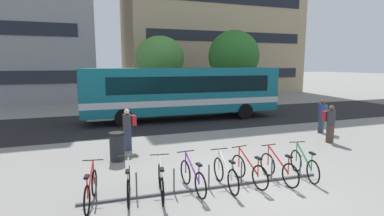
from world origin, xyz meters
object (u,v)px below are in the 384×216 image
at_px(commuter_teal_pack_1, 322,114).
at_px(commuter_red_pack_2, 128,126).
at_px(parked_bicycle_purple_3, 193,177).
at_px(parked_bicycle_red_5, 249,171).
at_px(parked_bicycle_red_0, 91,190).
at_px(city_bus, 182,91).
at_px(parked_bicycle_silver_1, 129,184).
at_px(parked_bicycle_white_4, 226,174).
at_px(commuter_red_pack_0, 330,121).
at_px(parked_bicycle_white_2, 161,182).
at_px(parked_bicycle_red_6, 278,169).
at_px(street_tree_1, 160,58).
at_px(street_tree_0, 234,56).
at_px(trash_bin, 117,146).
at_px(parked_bicycle_green_7, 304,165).

bearing_deg(commuter_teal_pack_1, commuter_red_pack_2, -28.20).
distance_m(parked_bicycle_purple_3, parked_bicycle_red_5, 1.71).
bearing_deg(parked_bicycle_red_0, parked_bicycle_purple_3, -81.59).
relative_size(city_bus, parked_bicycle_silver_1, 7.08).
xyz_separation_m(parked_bicycle_purple_3, parked_bicycle_white_4, (0.94, -0.10, 0.00)).
xyz_separation_m(commuter_red_pack_0, commuter_red_pack_2, (-8.51, 1.77, 0.02)).
bearing_deg(parked_bicycle_white_2, commuter_teal_pack_1, -55.38).
bearing_deg(commuter_red_pack_2, city_bus, -140.45).
xyz_separation_m(city_bus, parked_bicycle_red_0, (-5.56, -10.09, -1.39)).
height_order(parked_bicycle_white_2, commuter_teal_pack_1, commuter_teal_pack_1).
relative_size(parked_bicycle_purple_3, parked_bicycle_red_6, 1.00).
bearing_deg(street_tree_1, parked_bicycle_white_2, -103.67).
distance_m(parked_bicycle_red_5, street_tree_1, 19.40).
height_order(city_bus, parked_bicycle_white_2, city_bus).
bearing_deg(commuter_teal_pack_1, street_tree_1, -99.15).
bearing_deg(parked_bicycle_white_2, commuter_red_pack_2, 12.56).
xyz_separation_m(parked_bicycle_silver_1, parked_bicycle_red_6, (4.32, -0.34, 0.00)).
bearing_deg(commuter_red_pack_0, street_tree_0, 151.73).
relative_size(parked_bicycle_red_6, commuter_red_pack_2, 1.02).
bearing_deg(parked_bicycle_red_0, city_bus, -18.53).
bearing_deg(street_tree_0, parked_bicycle_silver_1, -124.98).
height_order(parked_bicycle_red_5, commuter_teal_pack_1, commuter_teal_pack_1).
bearing_deg(street_tree_1, trash_bin, -109.10).
distance_m(parked_bicycle_white_4, commuter_red_pack_0, 7.07).
height_order(commuter_red_pack_0, street_tree_1, street_tree_1).
height_order(parked_bicycle_white_4, parked_bicycle_red_5, same).
bearing_deg(street_tree_1, parked_bicycle_red_0, -108.62).
distance_m(parked_bicycle_white_4, street_tree_0, 19.61).
bearing_deg(parked_bicycle_white_4, parked_bicycle_green_7, -90.04).
bearing_deg(commuter_red_pack_2, parked_bicycle_white_2, 78.02).
bearing_deg(street_tree_0, trash_bin, -130.79).
distance_m(commuter_red_pack_0, commuter_teal_pack_1, 1.94).
height_order(commuter_red_pack_0, commuter_red_pack_2, commuter_red_pack_2).
bearing_deg(street_tree_0, street_tree_1, 162.16).
distance_m(parked_bicycle_red_5, commuter_red_pack_0, 6.36).
distance_m(parked_bicycle_silver_1, parked_bicycle_green_7, 5.25).
bearing_deg(parked_bicycle_silver_1, parked_bicycle_red_5, -84.34).
bearing_deg(parked_bicycle_red_6, commuter_red_pack_0, -62.02).
relative_size(parked_bicycle_green_7, commuter_red_pack_2, 1.01).
xyz_separation_m(parked_bicycle_white_4, parked_bicycle_red_5, (0.76, 0.04, 0.00)).
distance_m(parked_bicycle_white_4, commuter_red_pack_2, 5.07).
bearing_deg(commuter_teal_pack_1, trash_bin, -21.54).
xyz_separation_m(parked_bicycle_white_2, commuter_red_pack_0, (8.28, 2.75, 0.57)).
bearing_deg(commuter_red_pack_2, trash_bin, 49.69).
bearing_deg(commuter_teal_pack_1, parked_bicycle_white_4, 3.28).
xyz_separation_m(commuter_red_pack_0, trash_bin, (-9.07, 0.60, -0.44)).
bearing_deg(commuter_red_pack_2, commuter_teal_pack_1, 164.12).
height_order(parked_bicycle_white_4, street_tree_0, street_tree_0).
xyz_separation_m(parked_bicycle_silver_1, trash_bin, (0.03, 3.20, 0.13)).
xyz_separation_m(parked_bicycle_red_0, street_tree_0, (12.64, 16.78, 3.77)).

